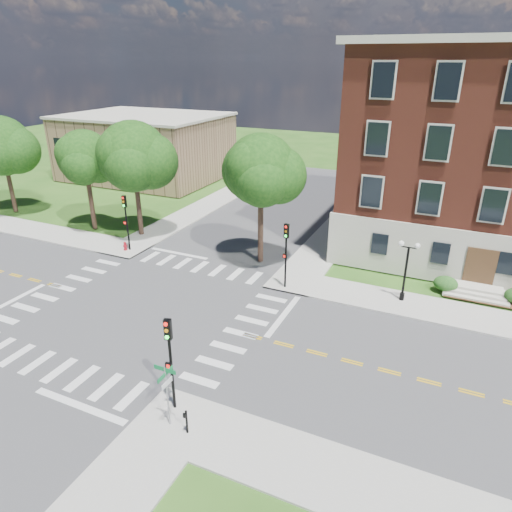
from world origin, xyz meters
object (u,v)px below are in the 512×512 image
at_px(twin_lamp_west, 406,268).
at_px(push_button_post, 186,421).
at_px(traffic_signal_se, 170,353).
at_px(traffic_signal_ne, 286,248).
at_px(street_sign_pole, 166,385).
at_px(traffic_signal_nw, 126,216).
at_px(fire_hydrant, 125,246).

distance_m(twin_lamp_west, push_button_post, 17.79).
height_order(traffic_signal_se, traffic_signal_ne, same).
height_order(traffic_signal_se, push_button_post, traffic_signal_se).
distance_m(traffic_signal_se, traffic_signal_ne, 13.67).
height_order(traffic_signal_ne, street_sign_pole, traffic_signal_ne).
bearing_deg(traffic_signal_nw, fire_hydrant, -144.80).
distance_m(traffic_signal_se, push_button_post, 2.99).
bearing_deg(traffic_signal_ne, fire_hydrant, 177.16).
xyz_separation_m(traffic_signal_nw, street_sign_pole, (14.85, -15.62, -0.88)).
relative_size(traffic_signal_ne, twin_lamp_west, 1.13).
relative_size(twin_lamp_west, push_button_post, 3.53).
xyz_separation_m(traffic_signal_se, push_button_post, (1.41, -1.12, -2.39)).
bearing_deg(street_sign_pole, fire_hydrant, 134.50).
bearing_deg(traffic_signal_nw, push_button_post, -44.83).
bearing_deg(twin_lamp_west, traffic_signal_se, -118.23).
distance_m(traffic_signal_se, street_sign_pole, 1.40).
bearing_deg(traffic_signal_se, twin_lamp_west, 61.77).
bearing_deg(twin_lamp_west, push_button_post, -112.48).
distance_m(twin_lamp_west, fire_hydrant, 23.00).
bearing_deg(traffic_signal_nw, traffic_signal_se, -45.38).
bearing_deg(push_button_post, traffic_signal_se, 141.51).
relative_size(traffic_signal_nw, street_sign_pole, 1.55).
height_order(traffic_signal_se, fire_hydrant, traffic_signal_se).
bearing_deg(traffic_signal_ne, traffic_signal_se, -91.07).
distance_m(twin_lamp_west, street_sign_pole, 18.00).
bearing_deg(fire_hydrant, twin_lamp_west, 2.07).
xyz_separation_m(street_sign_pole, push_button_post, (0.98, -0.12, -1.51)).
xyz_separation_m(traffic_signal_ne, fire_hydrant, (-14.97, 0.74, -2.72)).
distance_m(traffic_signal_se, twin_lamp_west, 17.31).
relative_size(street_sign_pole, push_button_post, 2.58).
bearing_deg(push_button_post, traffic_signal_nw, 135.17).
bearing_deg(fire_hydrant, street_sign_pole, -45.50).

